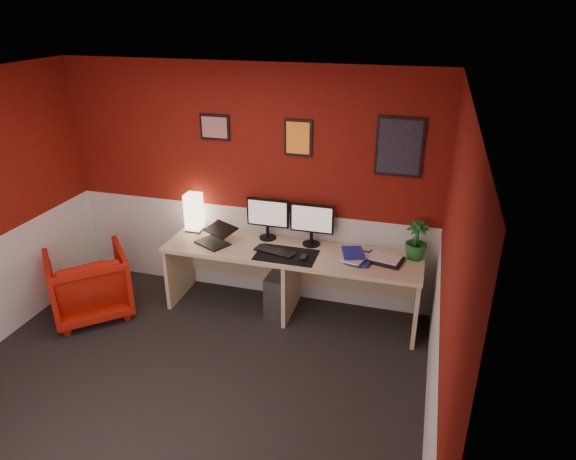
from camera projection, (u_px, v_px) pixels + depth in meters
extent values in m
cube|color=black|center=(181.00, 391.00, 4.32)|extent=(4.00, 3.50, 0.01)
cube|color=white|center=(148.00, 88.00, 3.29)|extent=(4.00, 3.50, 0.01)
cube|color=maroon|center=(247.00, 186.00, 5.34)|extent=(4.00, 0.01, 2.50)
cube|color=maroon|center=(445.00, 299.00, 3.31)|extent=(0.01, 3.50, 2.50)
cube|color=silver|center=(249.00, 250.00, 5.64)|extent=(4.00, 0.01, 1.00)
cube|color=silver|center=(431.00, 390.00, 3.62)|extent=(0.01, 3.50, 1.00)
cube|color=#D0BB85|center=(291.00, 283.00, 5.26)|extent=(2.60, 0.65, 0.73)
cube|color=#FFE5B2|center=(194.00, 213.00, 5.49)|extent=(0.16, 0.16, 0.40)
cube|color=black|center=(212.00, 234.00, 5.21)|extent=(0.40, 0.36, 0.22)
cube|color=black|center=(267.00, 213.00, 5.27)|extent=(0.45, 0.06, 0.58)
cube|color=black|center=(312.00, 219.00, 5.13)|extent=(0.45, 0.06, 0.58)
cube|color=black|center=(286.00, 255.00, 5.02)|extent=(0.60, 0.38, 0.01)
cube|color=black|center=(275.00, 251.00, 5.07)|extent=(0.44, 0.23, 0.02)
cube|color=black|center=(303.00, 258.00, 4.93)|extent=(0.06, 0.10, 0.03)
imported|color=navy|center=(349.00, 256.00, 4.97)|extent=(0.28, 0.35, 0.03)
imported|color=silver|center=(346.00, 255.00, 4.94)|extent=(0.28, 0.33, 0.02)
imported|color=navy|center=(343.00, 253.00, 4.93)|extent=(0.27, 0.32, 0.03)
cube|color=black|center=(384.00, 260.00, 4.90)|extent=(0.40, 0.32, 0.03)
imported|color=#19591E|center=(416.00, 240.00, 4.89)|extent=(0.26, 0.26, 0.39)
cube|color=#99999E|center=(280.00, 291.00, 5.37)|extent=(0.23, 0.46, 0.45)
imported|color=#B91908|center=(89.00, 283.00, 5.27)|extent=(1.07, 1.07, 0.70)
cube|color=red|center=(215.00, 127.00, 5.16)|extent=(0.32, 0.02, 0.26)
cube|color=orange|center=(298.00, 138.00, 4.97)|extent=(0.28, 0.02, 0.36)
cube|color=black|center=(400.00, 147.00, 4.73)|extent=(0.44, 0.02, 0.56)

